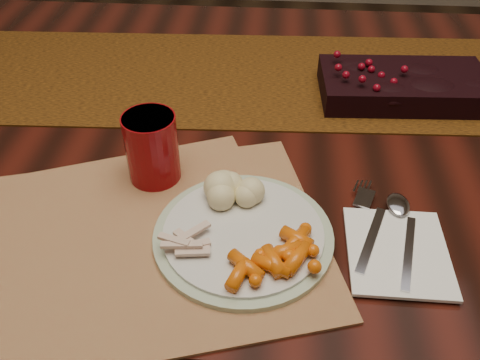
# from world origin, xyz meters

# --- Properties ---
(floor) EXTENTS (5.00, 5.00, 0.00)m
(floor) POSITION_xyz_m (0.00, 0.00, 0.00)
(floor) COLOR black
(floor) RESTS_ON ground
(dining_table) EXTENTS (1.80, 1.00, 0.75)m
(dining_table) POSITION_xyz_m (0.00, 0.00, 0.38)
(dining_table) COLOR black
(dining_table) RESTS_ON floor
(table_runner) EXTENTS (1.89, 0.46, 0.00)m
(table_runner) POSITION_xyz_m (0.05, 0.14, 0.75)
(table_runner) COLOR #35240B
(table_runner) RESTS_ON dining_table
(centerpiece) EXTENTS (0.32, 0.17, 0.06)m
(centerpiece) POSITION_xyz_m (0.25, 0.08, 0.78)
(centerpiece) COLOR black
(centerpiece) RESTS_ON table_runner
(placemat_main) EXTENTS (0.58, 0.49, 0.00)m
(placemat_main) POSITION_xyz_m (-0.16, -0.33, 0.75)
(placemat_main) COLOR brown
(placemat_main) RESTS_ON dining_table
(placemat_second) EXTENTS (0.58, 0.51, 0.00)m
(placemat_second) POSITION_xyz_m (-0.22, -0.33, 0.75)
(placemat_second) COLOR #956D51
(placemat_second) RESTS_ON dining_table
(dinner_plate) EXTENTS (0.31, 0.31, 0.01)m
(dinner_plate) POSITION_xyz_m (-0.02, -0.32, 0.76)
(dinner_plate) COLOR silver
(dinner_plate) RESTS_ON placemat_main
(baby_carrots) EXTENTS (0.13, 0.11, 0.02)m
(baby_carrots) POSITION_xyz_m (-0.00, -0.36, 0.78)
(baby_carrots) COLOR #D85808
(baby_carrots) RESTS_ON dinner_plate
(mashed_potatoes) EXTENTS (0.10, 0.10, 0.05)m
(mashed_potatoes) POSITION_xyz_m (-0.04, -0.26, 0.79)
(mashed_potatoes) COLOR #D0C07F
(mashed_potatoes) RESTS_ON dinner_plate
(turkey_shreds) EXTENTS (0.08, 0.07, 0.02)m
(turkey_shreds) POSITION_xyz_m (-0.09, -0.35, 0.78)
(turkey_shreds) COLOR #A8948C
(turkey_shreds) RESTS_ON dinner_plate
(napkin) EXTENTS (0.13, 0.15, 0.01)m
(napkin) POSITION_xyz_m (0.18, -0.33, 0.76)
(napkin) COLOR white
(napkin) RESTS_ON placemat_main
(fork) EXTENTS (0.08, 0.16, 0.00)m
(fork) POSITION_xyz_m (0.15, -0.29, 0.76)
(fork) COLOR silver
(fork) RESTS_ON napkin
(spoon) EXTENTS (0.07, 0.17, 0.00)m
(spoon) POSITION_xyz_m (0.20, -0.30, 0.76)
(spoon) COLOR #AFB0B8
(spoon) RESTS_ON napkin
(red_cup) EXTENTS (0.10, 0.10, 0.11)m
(red_cup) POSITION_xyz_m (-0.17, -0.20, 0.81)
(red_cup) COLOR maroon
(red_cup) RESTS_ON placemat_main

